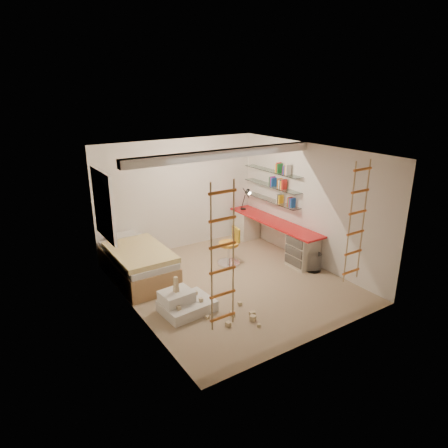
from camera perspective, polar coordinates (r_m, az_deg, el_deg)
floor at (r=8.03m, az=1.18°, el=-8.37°), size 4.50×4.50×0.00m
ceiling_beam at (r=7.47m, az=0.00°, el=9.98°), size 4.00×0.18×0.16m
window_frame at (r=7.97m, az=-16.84°, el=2.57°), size 0.06×1.15×1.35m
window_blind at (r=7.98m, az=-16.57°, el=2.62°), size 0.02×1.00×1.20m
rope_ladder_left at (r=5.39m, az=-0.20°, el=-4.87°), size 0.41×0.04×2.13m
rope_ladder_right at (r=7.12m, az=18.40°, el=0.18°), size 0.41×0.04×2.13m
waste_bin at (r=8.65m, az=12.70°, el=-5.34°), size 0.31×0.31×0.39m
desk at (r=9.45m, az=6.91°, el=-1.49°), size 0.56×2.80×0.75m
shelves at (r=9.42m, az=6.85°, el=5.43°), size 0.25×1.80×0.71m
bed at (r=8.27m, az=-12.23°, el=-5.44°), size 1.02×2.00×0.69m
task_lamp at (r=9.92m, az=3.33°, el=4.06°), size 0.14×0.36×0.57m
swivel_chair at (r=8.69m, az=0.81°, el=-3.90°), size 0.57×0.57×0.84m
play_platform at (r=7.06m, az=-5.73°, el=-11.20°), size 0.92×0.74×0.39m
toy_blocks at (r=6.90m, az=-1.16°, el=-11.53°), size 1.18×1.25×0.66m
books at (r=9.39m, az=6.88°, el=6.11°), size 0.14×0.58×0.92m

